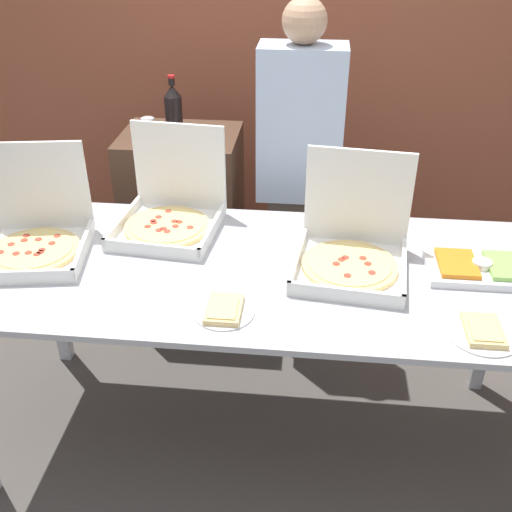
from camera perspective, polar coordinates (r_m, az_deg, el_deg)
name	(u,v)px	position (r m, az deg, el deg)	size (l,w,h in m)	color
ground_plane	(256,433)	(2.90, 0.00, -16.49)	(16.00, 16.00, 0.00)	#514C47
brick_wall_behind	(286,41)	(3.71, 2.88, 19.75)	(10.00, 0.06, 2.80)	#9E5138
buffet_table	(256,289)	(2.36, 0.00, -3.13)	(2.24, 0.95, 0.92)	#B7BABF
pizza_box_near_left	(170,212)	(2.57, -8.17, 4.18)	(0.45, 0.46, 0.41)	white
pizza_box_far_left	(352,249)	(2.30, 9.10, 0.69)	(0.46, 0.47, 0.41)	white
pizza_box_near_right	(35,235)	(2.53, -20.30, 1.90)	(0.46, 0.48, 0.40)	white
paper_plate_front_right	(224,310)	(2.06, -3.06, -5.18)	(0.21, 0.21, 0.03)	white
paper_plate_front_left	(483,332)	(2.10, 20.83, -6.74)	(0.24, 0.24, 0.03)	white
veggie_tray	(481,268)	(2.41, 20.63, -1.12)	(0.40, 0.24, 0.05)	white
sideboard_podium	(186,227)	(3.37, -6.71, 2.73)	(0.60, 0.48, 1.09)	#4C3323
soda_bottle	(174,111)	(3.06, -7.85, 13.51)	(0.09, 0.09, 0.31)	black
soda_can_silver	(148,130)	(3.04, -10.20, 11.72)	(0.07, 0.07, 0.12)	silver
person_guest_plaid	(298,180)	(2.98, 4.04, 7.19)	(0.40, 0.22, 1.78)	#473D33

